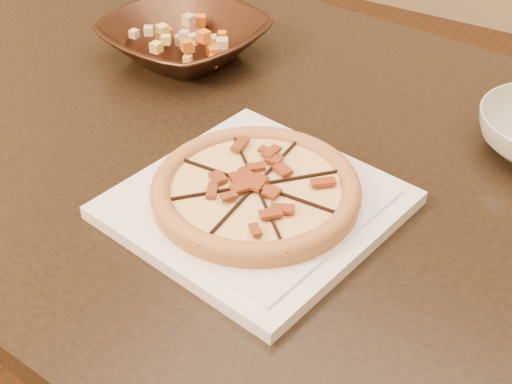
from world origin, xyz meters
The scene contains 5 objects.
dining_table centered at (-0.18, -0.20, 0.65)m, with size 1.53×1.07×0.75m.
plate centered at (-0.10, -0.34, 0.76)m, with size 0.36×0.36×0.02m.
pizza centered at (-0.10, -0.34, 0.78)m, with size 0.26×0.26×0.03m.
bronze_bowl centered at (-0.42, -0.05, 0.78)m, with size 0.26×0.26×0.06m, color #3E2419.
mixed_dish centered at (-0.42, -0.05, 0.83)m, with size 0.12×0.13×0.03m.
Camera 1 is at (0.26, -0.94, 1.33)m, focal length 50.00 mm.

